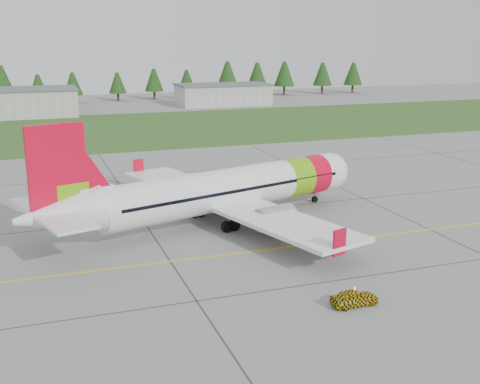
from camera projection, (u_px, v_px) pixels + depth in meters
name	position (u px, v px, depth m)	size (l,w,h in m)	color
ground	(385.00, 273.00, 46.19)	(320.00, 320.00, 0.00)	gray
aircraft	(222.00, 191.00, 58.36)	(35.46, 33.50, 11.02)	white
follow_me_car	(355.00, 283.00, 40.27)	(1.34, 1.13, 3.33)	yellow
grass_strip	(160.00, 127.00, 121.05)	(320.00, 50.00, 0.03)	#30561E
taxi_guideline	(335.00, 241.00, 53.49)	(120.00, 0.25, 0.02)	gold
hangar_west	(3.00, 104.00, 136.19)	(32.00, 14.00, 6.00)	#A8A8A3
hangar_east	(223.00, 95.00, 161.34)	(24.00, 12.00, 5.20)	#A8A8A3
treeline	(118.00, 83.00, 170.94)	(160.00, 8.00, 10.00)	#1C3F14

